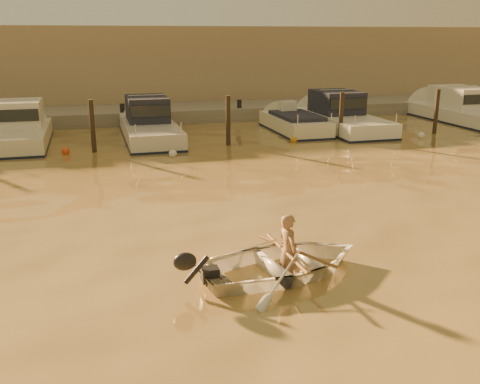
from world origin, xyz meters
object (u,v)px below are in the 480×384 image
object	(u,v)px
person	(288,252)
moored_boat_5	(470,111)
moored_boat_1	(21,130)
moored_boat_2	(149,124)
moored_boat_4	(342,116)
dinghy	(283,263)
waterfront_building	(178,67)
moored_boat_3	(294,127)

from	to	relation	value
person	moored_boat_5	bearing A→B (deg)	-56.56
moored_boat_1	moored_boat_2	size ratio (longest dim) A/B	0.86
moored_boat_4	moored_boat_1	bearing A→B (deg)	180.00
person	moored_boat_2	size ratio (longest dim) A/B	0.20
dinghy	person	xyz separation A→B (m)	(0.10, 0.02, 0.21)
dinghy	moored_boat_2	bearing A→B (deg)	-6.52
dinghy	moored_boat_1	distance (m)	15.59
moored_boat_1	moored_boat_5	distance (m)	21.34
moored_boat_5	waterfront_building	distance (m)	17.15
dinghy	moored_boat_4	bearing A→B (deg)	-39.60
moored_boat_2	moored_boat_5	xyz separation A→B (m)	(16.17, 0.00, 0.00)
waterfront_building	moored_boat_1	bearing A→B (deg)	-127.03
waterfront_building	moored_boat_3	bearing A→B (deg)	-72.18
person	moored_boat_4	bearing A→B (deg)	-39.33
dinghy	moored_boat_1	bearing A→B (deg)	12.80
moored_boat_3	moored_boat_4	bearing A→B (deg)	0.00
person	waterfront_building	xyz separation A→B (m)	(2.18, 25.36, 1.97)
waterfront_building	moored_boat_2	bearing A→B (deg)	-105.88
moored_boat_1	moored_boat_2	xyz separation A→B (m)	(5.17, 0.00, 0.00)
dinghy	moored_boat_5	bearing A→B (deg)	-56.71
person	moored_boat_3	xyz separation A→B (m)	(5.72, 14.36, -0.20)
person	moored_boat_2	bearing A→B (deg)	-6.13
moored_boat_4	moored_boat_5	world-z (taller)	same
moored_boat_4	moored_boat_5	size ratio (longest dim) A/B	0.86
dinghy	moored_boat_2	xyz separation A→B (m)	(-0.85, 14.38, 0.41)
moored_boat_2	moored_boat_1	bearing A→B (deg)	180.00
person	moored_boat_5	xyz separation A→B (m)	(15.22, 14.36, 0.20)
person	moored_boat_1	distance (m)	15.61
moored_boat_2	moored_boat_3	xyz separation A→B (m)	(6.67, 0.00, -0.40)
moored_boat_1	moored_boat_4	bearing A→B (deg)	0.00
moored_boat_1	moored_boat_3	bearing A→B (deg)	0.00
person	moored_boat_4	xyz separation A→B (m)	(8.11, 14.36, 0.20)
waterfront_building	dinghy	bearing A→B (deg)	-95.14
moored_boat_3	moored_boat_4	xyz separation A→B (m)	(2.39, 0.00, 0.40)
moored_boat_2	moored_boat_4	size ratio (longest dim) A/B	0.98
moored_boat_1	moored_boat_5	bearing A→B (deg)	0.00
person	moored_boat_1	bearing A→B (deg)	13.16
dinghy	moored_boat_2	size ratio (longest dim) A/B	0.45
dinghy	moored_boat_5	size ratio (longest dim) A/B	0.38
person	moored_boat_5	size ratio (longest dim) A/B	0.17
person	waterfront_building	bearing A→B (deg)	-14.81
moored_boat_1	moored_boat_2	distance (m)	5.17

